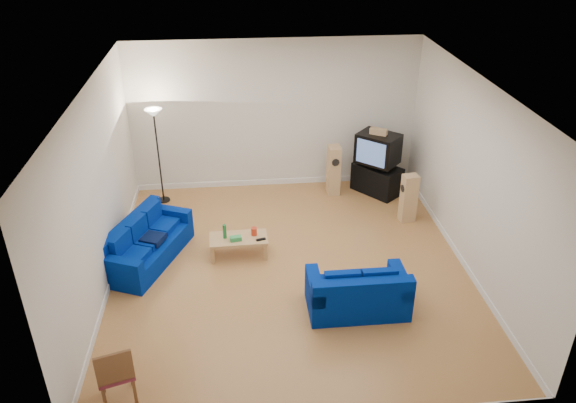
{
  "coord_description": "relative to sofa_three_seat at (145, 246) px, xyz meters",
  "views": [
    {
      "loc": [
        -0.81,
        -7.87,
        5.64
      ],
      "look_at": [
        0.0,
        0.4,
        1.1
      ],
      "focal_mm": 35.0,
      "sensor_mm": 36.0,
      "label": 1
    }
  ],
  "objects": [
    {
      "name": "remote",
      "position": [
        2.02,
        -0.15,
        0.1
      ],
      "size": [
        0.18,
        0.1,
        0.02
      ],
      "primitive_type": "cube",
      "rotation": [
        0.0,
        0.0,
        0.28
      ],
      "color": "black",
      "rests_on": "coffee_table"
    },
    {
      "name": "red_canister",
      "position": [
        1.91,
        0.03,
        0.16
      ],
      "size": [
        0.12,
        0.12,
        0.14
      ],
      "primitive_type": "cylinder",
      "rotation": [
        0.0,
        0.0,
        -0.14
      ],
      "color": "red",
      "rests_on": "coffee_table"
    },
    {
      "name": "av_receiver",
      "position": [
        4.69,
        2.11,
        0.39
      ],
      "size": [
        0.56,
        0.58,
        0.11
      ],
      "primitive_type": "cube",
      "rotation": [
        0.0,
        0.0,
        -0.95
      ],
      "color": "black",
      "rests_on": "tv_stand"
    },
    {
      "name": "dining_chair",
      "position": [
        0.07,
        -3.2,
        0.24
      ],
      "size": [
        0.55,
        0.55,
        0.92
      ],
      "rotation": [
        0.0,
        0.0,
        0.29
      ],
      "color": "brown",
      "rests_on": "ground"
    },
    {
      "name": "centre_speaker",
      "position": [
        4.58,
        2.09,
        1.13
      ],
      "size": [
        0.38,
        0.31,
        0.12
      ],
      "primitive_type": "cube",
      "rotation": [
        0.0,
        0.0,
        -0.55
      ],
      "color": "tan",
      "rests_on": "television"
    },
    {
      "name": "room",
      "position": [
        2.5,
        -0.53,
        1.27
      ],
      "size": [
        6.01,
        6.51,
        3.21
      ],
      "color": "#955D2E",
      "rests_on": "ground"
    },
    {
      "name": "sofa_three_seat",
      "position": [
        0.0,
        0.0,
        0.0
      ],
      "size": [
        1.52,
        2.1,
        0.74
      ],
      "rotation": [
        0.0,
        0.0,
        -1.97
      ],
      "color": "navy",
      "rests_on": "ground"
    },
    {
      "name": "television",
      "position": [
        4.6,
        2.09,
        0.76
      ],
      "size": [
        1.0,
        0.99,
        0.63
      ],
      "rotation": [
        0.0,
        0.0,
        -0.74
      ],
      "color": "black",
      "rests_on": "av_receiver"
    },
    {
      "name": "tv_stand",
      "position": [
        4.64,
        2.13,
        0.03
      ],
      "size": [
        1.06,
        1.13,
        0.61
      ],
      "primitive_type": "cube",
      "rotation": [
        0.0,
        0.0,
        -0.88
      ],
      "color": "black",
      "rests_on": "ground"
    },
    {
      "name": "speaker_right",
      "position": [
        4.95,
        0.88,
        0.21
      ],
      "size": [
        0.32,
        0.26,
        0.98
      ],
      "rotation": [
        0.0,
        0.0,
        -1.45
      ],
      "color": "tan",
      "rests_on": "ground"
    },
    {
      "name": "bottle",
      "position": [
        1.4,
        -0.02,
        0.22
      ],
      "size": [
        0.08,
        0.08,
        0.27
      ],
      "primitive_type": "cylinder",
      "rotation": [
        0.0,
        0.0,
        0.45
      ],
      "color": "#197233",
      "rests_on": "coffee_table"
    },
    {
      "name": "tissue_box",
      "position": [
        1.59,
        -0.12,
        0.13
      ],
      "size": [
        0.21,
        0.14,
        0.08
      ],
      "primitive_type": "cube",
      "rotation": [
        0.0,
        0.0,
        0.16
      ],
      "color": "green",
      "rests_on": "coffee_table"
    },
    {
      "name": "speaker_left",
      "position": [
        3.69,
        2.16,
        0.26
      ],
      "size": [
        0.26,
        0.34,
        1.08
      ],
      "rotation": [
        0.0,
        0.0,
        0.04
      ],
      "color": "tan",
      "rests_on": "ground"
    },
    {
      "name": "floor_lamp",
      "position": [
        0.1,
        2.17,
        1.39
      ],
      "size": [
        0.34,
        0.34,
        2.01
      ],
      "color": "black",
      "rests_on": "ground"
    },
    {
      "name": "sofa_loveseat",
      "position": [
        3.42,
        -1.72,
        0.01
      ],
      "size": [
        1.52,
        0.85,
        0.76
      ],
      "rotation": [
        0.0,
        0.0,
        0.0
      ],
      "color": "navy",
      "rests_on": "ground"
    },
    {
      "name": "coffee_table",
      "position": [
        1.63,
        -0.03,
        0.04
      ],
      "size": [
        1.02,
        0.53,
        0.37
      ],
      "rotation": [
        0.0,
        0.0,
        0.02
      ],
      "color": "tan",
      "rests_on": "ground"
    }
  ]
}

